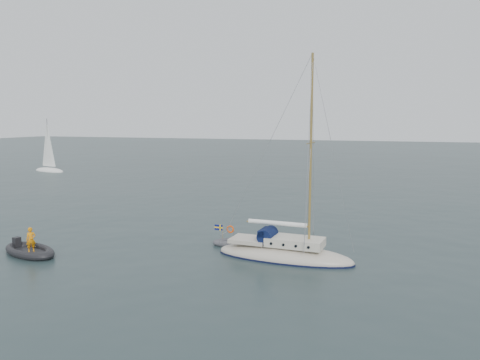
% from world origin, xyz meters
% --- Properties ---
extents(ground, '(300.00, 300.00, 0.00)m').
position_xyz_m(ground, '(0.00, 0.00, 0.00)').
color(ground, black).
rests_on(ground, ground).
extents(sailboat, '(8.27, 2.48, 11.78)m').
position_xyz_m(sailboat, '(0.90, -0.44, 0.89)').
color(sailboat, beige).
rests_on(sailboat, ground).
extents(dinghy, '(2.52, 1.14, 0.36)m').
position_xyz_m(dinghy, '(-2.82, 1.35, 0.16)').
color(dinghy, '#515157').
rests_on(dinghy, ground).
extents(rib, '(4.17, 1.89, 1.65)m').
position_xyz_m(rib, '(-13.34, -4.42, 0.26)').
color(rib, black).
rests_on(rib, ground).
extents(distant_yacht_a, '(6.31, 3.37, 8.37)m').
position_xyz_m(distant_yacht_a, '(-43.03, 31.51, 3.57)').
color(distant_yacht_a, white).
rests_on(distant_yacht_a, ground).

